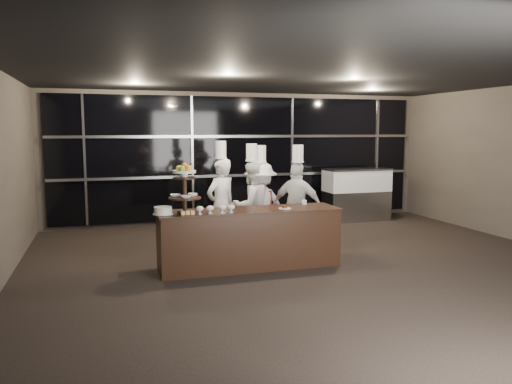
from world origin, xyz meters
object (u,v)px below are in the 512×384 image
object	(u,v)px
display_stand	(185,185)
display_case	(356,192)
buffet_counter	(249,238)
chef_b	(252,205)
layer_cake	(163,211)
chef_c	(261,206)
chef_d	(297,206)
chef_a	(221,204)

from	to	relation	value
display_stand	display_case	world-z (taller)	display_stand
buffet_counter	chef_b	xyz separation A→B (m)	(0.34, 1.02, 0.35)
layer_cake	display_case	distance (m)	5.93
chef_c	chef_b	bearing A→B (deg)	-165.29
display_stand	layer_cake	xyz separation A→B (m)	(-0.33, -0.05, -0.37)
chef_b	chef_d	size ratio (longest dim) A/B	1.01
chef_b	chef_d	bearing A→B (deg)	-17.34
chef_a	chef_c	world-z (taller)	chef_a
layer_cake	chef_b	bearing A→B (deg)	32.73
display_case	chef_d	world-z (taller)	chef_d
buffet_counter	chef_d	distance (m)	1.40
layer_cake	chef_c	world-z (taller)	chef_c
display_case	chef_a	size ratio (longest dim) A/B	0.79
buffet_counter	display_case	bearing A→B (deg)	41.85
layer_cake	display_stand	bearing A→B (deg)	8.59
layer_cake	chef_a	xyz separation A→B (m)	(1.14, 1.15, -0.12)
layer_cake	chef_b	world-z (taller)	chef_b
chef_d	chef_a	bearing A→B (deg)	166.20
chef_b	display_case	bearing A→B (deg)	34.04
buffet_counter	display_case	size ratio (longest dim) A/B	1.83
display_stand	display_case	size ratio (longest dim) A/B	0.48
layer_cake	chef_c	size ratio (longest dim) A/B	0.16
display_stand	layer_cake	world-z (taller)	display_stand
display_stand	chef_d	bearing A→B (deg)	20.32
chef_b	chef_c	distance (m)	0.19
display_stand	buffet_counter	bearing A→B (deg)	0.01
chef_a	chef_c	size ratio (longest dim) A/B	1.04
layer_cake	chef_a	size ratio (longest dim) A/B	0.15
chef_c	chef_d	distance (m)	0.66
layer_cake	chef_d	size ratio (longest dim) A/B	0.16
display_case	chef_c	bearing A→B (deg)	-145.01
buffet_counter	display_stand	world-z (taller)	display_stand
layer_cake	chef_d	world-z (taller)	chef_d
buffet_counter	chef_c	bearing A→B (deg)	64.00
chef_d	buffet_counter	bearing A→B (deg)	-144.88
layer_cake	display_case	world-z (taller)	display_case
layer_cake	buffet_counter	bearing A→B (deg)	2.15
buffet_counter	chef_d	size ratio (longest dim) A/B	1.50
display_stand	chef_a	xyz separation A→B (m)	(0.81, 1.10, -0.48)
chef_a	chef_d	distance (m)	1.34
chef_b	chef_c	size ratio (longest dim) A/B	1.02
buffet_counter	chef_d	bearing A→B (deg)	35.12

